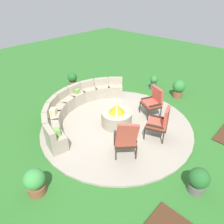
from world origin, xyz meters
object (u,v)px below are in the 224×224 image
object	(u,v)px
lounge_chair_front_left	(126,138)
potted_plant_1	(35,181)
potted_plant_3	(199,180)
lounge_chair_back_left	(153,101)
curved_stone_bench	(76,105)
potted_plant_4	(154,82)
lounge_chair_front_right	(160,122)
fire_pit	(117,117)
potted_plant_0	(73,80)
potted_plant_2	(179,88)

from	to	relation	value
lounge_chair_front_left	potted_plant_1	bearing A→B (deg)	-154.29
potted_plant_1	potted_plant_3	size ratio (longest dim) A/B	1.03
lounge_chair_back_left	potted_plant_3	distance (m)	3.10
potted_plant_3	lounge_chair_front_left	bearing A→B (deg)	97.52
curved_stone_bench	potted_plant_3	size ratio (longest dim) A/B	6.27
potted_plant_4	curved_stone_bench	bearing A→B (deg)	166.09
lounge_chair_back_left	lounge_chair_front_right	bearing A→B (deg)	157.37
fire_pit	potted_plant_1	size ratio (longest dim) A/B	1.46
potted_plant_1	lounge_chair_back_left	bearing A→B (deg)	-1.64
curved_stone_bench	lounge_chair_back_left	xyz separation A→B (m)	(1.70, -2.01, 0.24)
potted_plant_3	potted_plant_0	bearing A→B (deg)	77.12
potted_plant_4	lounge_chair_back_left	bearing A→B (deg)	-148.04
potted_plant_2	potted_plant_3	world-z (taller)	potted_plant_2
lounge_chair_front_right	potted_plant_0	size ratio (longest dim) A/B	1.43
potted_plant_4	potted_plant_0	bearing A→B (deg)	131.14
fire_pit	lounge_chair_front_left	bearing A→B (deg)	-128.64
lounge_chair_back_left	potted_plant_4	world-z (taller)	lounge_chair_back_left
curved_stone_bench	lounge_chair_back_left	distance (m)	2.65
potted_plant_2	potted_plant_4	world-z (taller)	potted_plant_2
fire_pit	lounge_chair_back_left	xyz separation A→B (m)	(1.28, -0.50, 0.25)
curved_stone_bench	potted_plant_4	size ratio (longest dim) A/B	6.45
lounge_chair_front_right	potted_plant_4	world-z (taller)	lounge_chair_front_right
potted_plant_0	potted_plant_2	size ratio (longest dim) A/B	0.99
curved_stone_bench	lounge_chair_front_right	distance (m)	2.96
potted_plant_0	potted_plant_3	world-z (taller)	potted_plant_0
curved_stone_bench	lounge_chair_front_right	xyz separation A→B (m)	(0.79, -2.84, 0.24)
curved_stone_bench	potted_plant_2	xyz separation A→B (m)	(3.61, -1.98, 0.03)
fire_pit	curved_stone_bench	world-z (taller)	fire_pit
curved_stone_bench	potted_plant_2	size ratio (longest dim) A/B	5.60
potted_plant_0	potted_plant_3	bearing A→B (deg)	-102.88
lounge_chair_front_left	potted_plant_3	distance (m)	1.90
lounge_chair_back_left	potted_plant_2	xyz separation A→B (m)	(1.91, 0.03, -0.21)
fire_pit	potted_plant_0	bearing A→B (deg)	76.27
lounge_chair_front_left	potted_plant_0	bearing A→B (deg)	112.60
lounge_chair_back_left	lounge_chair_front_left	bearing A→B (deg)	130.35
potted_plant_0	potted_plant_2	xyz separation A→B (m)	(2.38, -3.75, 0.01)
lounge_chair_front_left	potted_plant_4	size ratio (longest dim) A/B	1.83
fire_pit	lounge_chair_front_left	distance (m)	1.42
lounge_chair_front_right	potted_plant_3	distance (m)	1.92
fire_pit	potted_plant_2	xyz separation A→B (m)	(3.18, -0.47, 0.04)
lounge_chair_back_left	potted_plant_1	world-z (taller)	lounge_chair_back_left
lounge_chair_front_left	potted_plant_4	distance (m)	4.34
lounge_chair_back_left	potted_plant_4	xyz separation A→B (m)	(1.83, 1.14, -0.25)
fire_pit	potted_plant_4	size ratio (longest dim) A/B	1.54
curved_stone_bench	lounge_chair_front_right	size ratio (longest dim) A/B	3.95
lounge_chair_front_left	fire_pit	bearing A→B (deg)	94.90
lounge_chair_front_right	potted_plant_3	bearing A→B (deg)	-142.10
curved_stone_bench	potted_plant_0	distance (m)	2.15
curved_stone_bench	potted_plant_1	world-z (taller)	curved_stone_bench
lounge_chair_front_right	potted_plant_1	size ratio (longest dim) A/B	1.54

